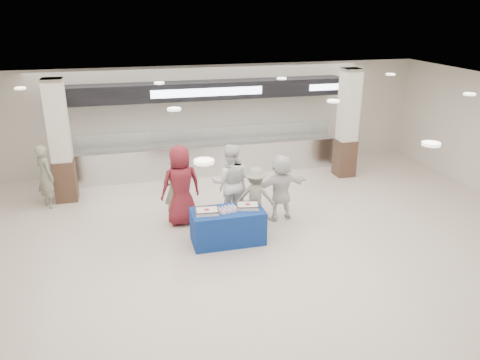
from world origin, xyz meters
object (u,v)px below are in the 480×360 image
object	(u,v)px
display_table	(228,226)
civilian_white	(281,187)
sheet_cake_right	(248,206)
sheet_cake_left	(207,211)
civilian_maroon	(181,185)
chef_short	(238,187)
cupcake_tray	(228,209)
soldier_bg	(46,176)
chef_tall	(230,182)
soldier_b	(255,197)
soldier_a	(175,190)

from	to	relation	value
display_table	civilian_white	distance (m)	1.78
sheet_cake_right	sheet_cake_left	bearing A→B (deg)	-175.92
civilian_maroon	chef_short	size ratio (longest dim) A/B	1.25
cupcake_tray	soldier_bg	size ratio (longest dim) A/B	0.29
sheet_cake_left	sheet_cake_right	bearing A→B (deg)	4.08
cupcake_tray	chef_tall	size ratio (longest dim) A/B	0.25
soldier_b	soldier_bg	world-z (taller)	soldier_bg
civilian_maroon	soldier_bg	size ratio (longest dim) A/B	1.17
cupcake_tray	soldier_b	distance (m)	1.03
soldier_a	sheet_cake_left	bearing A→B (deg)	91.14
sheet_cake_right	civilian_maroon	xyz separation A→B (m)	(-1.29, 1.16, 0.16)
civilian_white	sheet_cake_left	bearing A→B (deg)	16.37
civilian_white	soldier_bg	xyz separation A→B (m)	(-5.52, 2.16, 0.01)
cupcake_tray	civilian_maroon	size ratio (longest dim) A/B	0.25
sheet_cake_left	chef_short	distance (m)	1.61
chef_short	civilian_white	size ratio (longest dim) A/B	0.95
display_table	sheet_cake_right	distance (m)	0.62
sheet_cake_left	civilian_white	world-z (taller)	civilian_white
display_table	cupcake_tray	world-z (taller)	cupcake_tray
sheet_cake_left	chef_tall	world-z (taller)	chef_tall
sheet_cake_right	chef_short	distance (m)	1.20
chef_tall	civilian_white	world-z (taller)	chef_tall
cupcake_tray	sheet_cake_right	bearing A→B (deg)	7.06
soldier_a	chef_short	bearing A→B (deg)	156.76
display_table	chef_tall	size ratio (longest dim) A/B	0.83
civilian_white	soldier_b	bearing A→B (deg)	10.01
sheet_cake_right	civilian_white	xyz separation A→B (m)	(1.03, 0.83, 0.01)
soldier_b	civilian_white	world-z (taller)	civilian_white
chef_short	soldier_bg	world-z (taller)	soldier_bg
civilian_maroon	chef_tall	xyz separation A→B (m)	(1.16, -0.05, -0.02)
soldier_b	cupcake_tray	bearing A→B (deg)	59.62
civilian_maroon	soldier_a	size ratio (longest dim) A/B	1.20
soldier_a	chef_tall	world-z (taller)	chef_tall
display_table	cupcake_tray	distance (m)	0.41
sheet_cake_left	soldier_a	distance (m)	1.45
display_table	cupcake_tray	size ratio (longest dim) A/B	3.25
cupcake_tray	soldier_bg	world-z (taller)	soldier_bg
display_table	chef_short	bearing A→B (deg)	65.97
chef_tall	chef_short	world-z (taller)	chef_tall
soldier_a	sheet_cake_right	bearing A→B (deg)	118.12
chef_short	sheet_cake_left	bearing A→B (deg)	53.46
cupcake_tray	chef_short	xyz separation A→B (m)	(0.54, 1.25, -0.02)
sheet_cake_right	chef_tall	xyz separation A→B (m)	(-0.13, 1.11, 0.14)
soldier_b	civilian_maroon	bearing A→B (deg)	1.36
soldier_a	chef_tall	size ratio (longest dim) A/B	0.85
display_table	chef_short	xyz separation A→B (m)	(0.54, 1.24, 0.39)
soldier_bg	chef_short	bearing A→B (deg)	-145.27
soldier_a	civilian_maroon	bearing A→B (deg)	114.31
cupcake_tray	soldier_b	size ratio (longest dim) A/B	0.33
chef_short	soldier_bg	bearing A→B (deg)	-19.73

